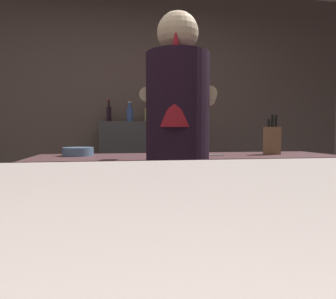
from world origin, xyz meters
The scene contains 11 objects.
wall_back centered at (0.00, 2.20, 1.35)m, with size 5.20×0.10×2.70m, color brown.
prep_counter centered at (0.35, 0.70, 0.46)m, with size 2.10×0.60×0.92m, color #533437.
back_shelf centered at (0.12, 1.92, 0.59)m, with size 0.89×0.36×1.19m, color #3E3D3E.
bartender centered at (0.18, 0.24, 1.00)m, with size 0.49×0.55×1.72m.
knife_block centered at (0.98, 0.71, 1.02)m, with size 0.10×0.08×0.29m.
mixing_bowl centered at (-0.41, 0.80, 0.95)m, with size 0.21×0.21×0.06m, color slate.
chefs_knife centered at (0.46, 0.65, 0.92)m, with size 0.24×0.03×0.01m, color silver.
bottle_vinegar centered at (-0.23, 2.01, 1.28)m, with size 0.05×0.05×0.24m.
bottle_soy centered at (0.19, 2.01, 1.28)m, with size 0.08×0.08×0.23m.
bottle_olive_oil centered at (0.38, 2.01, 1.29)m, with size 0.07×0.07×0.27m.
bottle_hot_sauce centered at (-0.01, 1.90, 1.27)m, with size 0.07×0.07×0.21m.
Camera 1 is at (-0.14, -1.38, 1.08)m, focal length 32.91 mm.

